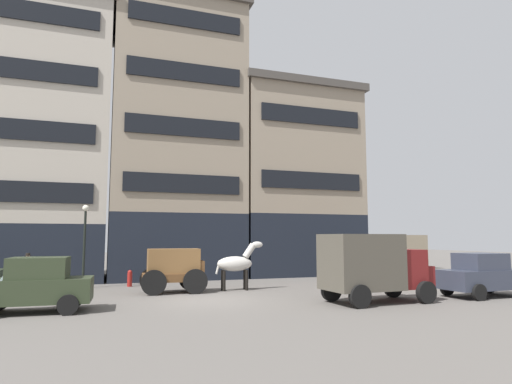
{
  "coord_description": "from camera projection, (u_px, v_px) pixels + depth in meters",
  "views": [
    {
      "loc": [
        -4.02,
        -17.27,
        2.5
      ],
      "look_at": [
        2.74,
        2.23,
        4.66
      ],
      "focal_mm": 30.45,
      "sensor_mm": 36.0,
      "label": 1
    }
  ],
  "objects": [
    {
      "name": "delivery_truck_far",
      "position": [
        374.0,
        265.0,
        16.79
      ],
      "size": [
        4.43,
        2.31,
        2.62
      ],
      "color": "maroon",
      "rests_on": "ground_plane"
    },
    {
      "name": "building_far_left",
      "position": [
        33.0,
        138.0,
        25.89
      ],
      "size": [
        9.09,
        7.25,
        16.76
      ],
      "color": "black",
      "rests_on": "ground_plane"
    },
    {
      "name": "pedestrian_officer",
      "position": [
        27.0,
        271.0,
        19.33
      ],
      "size": [
        0.51,
        0.51,
        1.79
      ],
      "color": "black",
      "rests_on": "ground_plane"
    },
    {
      "name": "sedan_light",
      "position": [
        34.0,
        285.0,
        14.49
      ],
      "size": [
        3.77,
        2.01,
        1.83
      ],
      "color": "#2D3823",
      "rests_on": "ground_plane"
    },
    {
      "name": "fire_hydrant_curbside",
      "position": [
        130.0,
        278.0,
        22.16
      ],
      "size": [
        0.24,
        0.24,
        0.83
      ],
      "color": "maroon",
      "rests_on": "ground_plane"
    },
    {
      "name": "draft_horse",
      "position": [
        237.0,
        263.0,
        20.67
      ],
      "size": [
        2.35,
        0.66,
        2.3
      ],
      "color": "beige",
      "rests_on": "ground_plane"
    },
    {
      "name": "streetlamp_curbside",
      "position": [
        85.0,
        234.0,
        21.63
      ],
      "size": [
        0.32,
        0.32,
        4.12
      ],
      "color": "black",
      "rests_on": "ground_plane"
    },
    {
      "name": "delivery_truck_near",
      "position": [
        385.0,
        258.0,
        22.93
      ],
      "size": [
        4.39,
        2.21,
        2.62
      ],
      "color": "maroon",
      "rests_on": "ground_plane"
    },
    {
      "name": "ground_plane",
      "position": [
        209.0,
        300.0,
        17.27
      ],
      "size": [
        120.0,
        120.0,
        0.0
      ],
      "primitive_type": "plane",
      "color": "#605B56"
    },
    {
      "name": "cargo_wagon",
      "position": [
        175.0,
        267.0,
        19.7
      ],
      "size": [
        2.95,
        1.6,
        1.98
      ],
      "color": "brown",
      "rests_on": "ground_plane"
    },
    {
      "name": "building_center_right",
      "position": [
        291.0,
        181.0,
        31.16
      ],
      "size": [
        8.76,
        7.25,
        13.05
      ],
      "color": "black",
      "rests_on": "ground_plane"
    },
    {
      "name": "sedan_parked_curb",
      "position": [
        483.0,
        275.0,
        18.4
      ],
      "size": [
        3.73,
        1.91,
        1.83
      ],
      "color": "#333847",
      "rests_on": "ground_plane"
    },
    {
      "name": "building_center_left",
      "position": [
        175.0,
        139.0,
        28.71
      ],
      "size": [
        8.55,
        7.25,
        17.86
      ],
      "color": "black",
      "rests_on": "ground_plane"
    }
  ]
}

